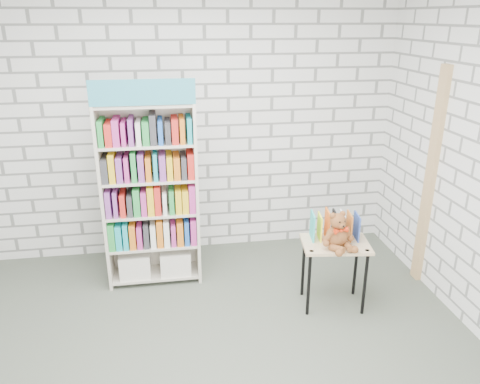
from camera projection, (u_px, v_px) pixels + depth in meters
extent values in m
plane|color=#484F43|center=(206.00, 366.00, 3.54)|extent=(4.50, 4.50, 0.00)
cube|color=silver|center=(185.00, 127.00, 4.90)|extent=(4.50, 0.02, 2.80)
cube|color=beige|center=(104.00, 199.00, 4.36)|extent=(0.03, 0.35, 1.78)
cube|color=beige|center=(196.00, 194.00, 4.48)|extent=(0.03, 0.35, 1.78)
cube|color=beige|center=(151.00, 190.00, 4.57)|extent=(0.89, 0.02, 1.78)
cube|color=teal|center=(142.00, 92.00, 3.92)|extent=(0.89, 0.02, 0.22)
cube|color=beige|center=(156.00, 273.00, 4.71)|extent=(0.83, 0.33, 0.02)
cube|color=beige|center=(154.00, 243.00, 4.59)|extent=(0.83, 0.33, 0.02)
cube|color=beige|center=(152.00, 212.00, 4.48)|extent=(0.83, 0.33, 0.02)
cube|color=beige|center=(150.00, 179.00, 4.36)|extent=(0.83, 0.33, 0.02)
cube|color=beige|center=(147.00, 144.00, 4.24)|extent=(0.83, 0.33, 0.02)
cube|color=beige|center=(144.00, 104.00, 4.11)|extent=(0.83, 0.33, 0.02)
cube|color=silver|center=(135.00, 263.00, 4.64)|extent=(0.30, 0.29, 0.24)
cube|color=silver|center=(175.00, 260.00, 4.70)|extent=(0.30, 0.29, 0.24)
cube|color=white|center=(153.00, 231.00, 4.54)|extent=(0.83, 0.29, 0.24)
cube|color=purple|center=(151.00, 199.00, 4.42)|extent=(0.83, 0.29, 0.24)
cube|color=#333338|center=(149.00, 165.00, 4.30)|extent=(0.83, 0.29, 0.24)
cube|color=red|center=(146.00, 130.00, 4.18)|extent=(0.83, 0.29, 0.24)
cube|color=tan|center=(336.00, 244.00, 4.10)|extent=(0.63, 0.48, 0.03)
cylinder|color=black|center=(309.00, 285.00, 4.06)|extent=(0.03, 0.03, 0.60)
cylinder|color=black|center=(303.00, 267.00, 4.35)|extent=(0.03, 0.03, 0.60)
cylinder|color=black|center=(365.00, 284.00, 4.07)|extent=(0.03, 0.03, 0.60)
cylinder|color=black|center=(356.00, 266.00, 4.36)|extent=(0.03, 0.03, 0.60)
cylinder|color=black|center=(312.00, 251.00, 3.95)|extent=(0.04, 0.04, 0.01)
cylinder|color=black|center=(367.00, 251.00, 3.96)|extent=(0.04, 0.04, 0.01)
cube|color=#2BBBB5|center=(312.00, 226.00, 4.14)|extent=(0.04, 0.18, 0.24)
cube|color=#FFFD28|center=(320.00, 226.00, 4.14)|extent=(0.04, 0.18, 0.24)
cube|color=orange|center=(327.00, 226.00, 4.14)|extent=(0.04, 0.18, 0.24)
cube|color=black|center=(334.00, 226.00, 4.14)|extent=(0.04, 0.18, 0.24)
cube|color=white|center=(342.00, 226.00, 4.14)|extent=(0.04, 0.18, 0.24)
cube|color=#CA6A23|center=(349.00, 226.00, 4.14)|extent=(0.04, 0.18, 0.24)
cube|color=#2D4BA8|center=(356.00, 225.00, 4.14)|extent=(0.04, 0.18, 0.24)
ellipsoid|color=brown|center=(337.00, 237.00, 3.99)|extent=(0.19, 0.16, 0.19)
sphere|color=brown|center=(338.00, 221.00, 3.94)|extent=(0.14, 0.14, 0.14)
sphere|color=brown|center=(333.00, 216.00, 3.91)|extent=(0.05, 0.05, 0.05)
sphere|color=brown|center=(343.00, 214.00, 3.95)|extent=(0.05, 0.05, 0.05)
sphere|color=brown|center=(342.00, 226.00, 3.90)|extent=(0.05, 0.05, 0.05)
sphere|color=black|center=(340.00, 222.00, 3.88)|extent=(0.02, 0.02, 0.02)
sphere|color=black|center=(344.00, 221.00, 3.89)|extent=(0.02, 0.02, 0.02)
sphere|color=black|center=(343.00, 226.00, 3.88)|extent=(0.02, 0.02, 0.02)
cylinder|color=brown|center=(328.00, 236.00, 3.93)|extent=(0.10, 0.07, 0.13)
cylinder|color=brown|center=(347.00, 233.00, 4.00)|extent=(0.10, 0.09, 0.13)
sphere|color=brown|center=(326.00, 244.00, 3.93)|extent=(0.05, 0.05, 0.05)
sphere|color=brown|center=(350.00, 238.00, 4.02)|extent=(0.05, 0.05, 0.05)
cylinder|color=brown|center=(337.00, 249.00, 3.91)|extent=(0.12, 0.15, 0.08)
cylinder|color=brown|center=(348.00, 246.00, 3.95)|extent=(0.07, 0.15, 0.08)
sphere|color=brown|center=(339.00, 253.00, 3.85)|extent=(0.07, 0.07, 0.07)
sphere|color=brown|center=(355.00, 250.00, 3.91)|extent=(0.07, 0.07, 0.07)
cone|color=red|center=(338.00, 231.00, 3.90)|extent=(0.07, 0.06, 0.05)
cone|color=red|center=(344.00, 230.00, 3.93)|extent=(0.07, 0.06, 0.05)
sphere|color=red|center=(341.00, 231.00, 3.91)|extent=(0.03, 0.03, 0.03)
cube|color=tan|center=(430.00, 180.00, 4.38)|extent=(0.05, 0.12, 2.10)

